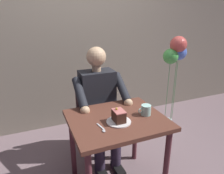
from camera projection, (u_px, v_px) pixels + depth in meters
cafe_rear_panel at (74, 18)px, 2.76m from camera, size 6.40×0.12×3.00m
dining_table at (117, 129)px, 1.82m from camera, size 0.81×0.68×0.72m
chair at (95, 113)px, 2.40m from camera, size 0.42×0.42×0.89m
seated_person at (100, 105)px, 2.20m from camera, size 0.53×0.58×1.26m
dessert_plate at (119, 122)px, 1.71m from camera, size 0.20×0.20×0.01m
cake_slice at (119, 116)px, 1.70m from camera, size 0.09×0.12×0.12m
coffee_cup at (146, 110)px, 1.83m from camera, size 0.12×0.09×0.09m
dessert_spoon at (102, 129)px, 1.61m from camera, size 0.03×0.14×0.01m
balloon_display at (175, 62)px, 2.54m from camera, size 0.30×0.21×1.32m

